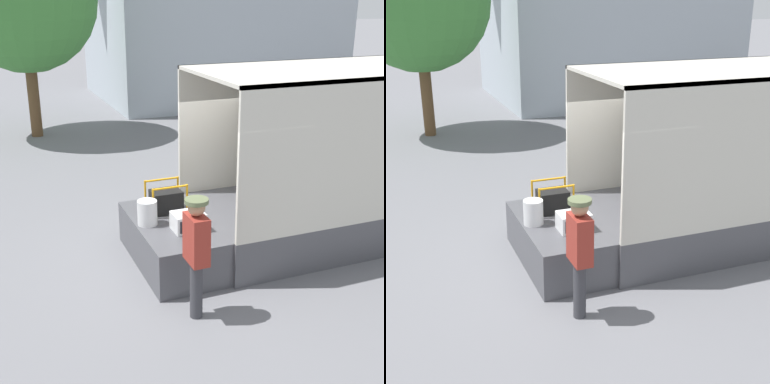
# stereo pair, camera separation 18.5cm
# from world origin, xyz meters

# --- Properties ---
(ground_plane) EXTENTS (160.00, 160.00, 0.00)m
(ground_plane) POSITION_xyz_m (0.00, 0.00, 0.00)
(ground_plane) COLOR slate
(tailgate_deck) EXTENTS (1.21, 2.37, 0.75)m
(tailgate_deck) POSITION_xyz_m (-0.60, 0.00, 0.38)
(tailgate_deck) COLOR #4C4C51
(tailgate_deck) RESTS_ON ground
(microwave) EXTENTS (0.50, 0.40, 0.29)m
(microwave) POSITION_xyz_m (-0.46, -0.43, 0.90)
(microwave) COLOR white
(microwave) RESTS_ON tailgate_deck
(portable_generator) EXTENTS (0.64, 0.49, 0.54)m
(portable_generator) POSITION_xyz_m (-0.51, 0.44, 0.95)
(portable_generator) COLOR black
(portable_generator) RESTS_ON tailgate_deck
(orange_bucket) EXTENTS (0.33, 0.33, 0.42)m
(orange_bucket) POSITION_xyz_m (-1.00, 0.02, 0.96)
(orange_bucket) COLOR silver
(orange_bucket) RESTS_ON tailgate_deck
(worker_person) EXTENTS (0.32, 0.44, 1.79)m
(worker_person) POSITION_xyz_m (-0.84, -1.71, 1.11)
(worker_person) COLOR #38383D
(worker_person) RESTS_ON ground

